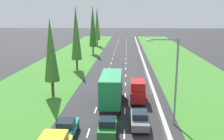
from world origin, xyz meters
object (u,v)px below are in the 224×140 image
Objects in this scene: teal_sedan_centre_lane_fifth at (115,82)px; poplar_tree_second at (51,50)px; green_box_truck_centre_lane at (112,88)px; grey_sedan_right_lane at (140,119)px; green_hatchback_centre_lane at (108,126)px; poplar_tree_fifth at (97,23)px; poplar_tree_third at (76,33)px; teal_hatchback_left_lane at (67,128)px; red_van_right_lane at (138,91)px; street_light_mast at (173,76)px; poplar_tree_fourth at (93,26)px.

poplar_tree_second reaches higher than teal_sedan_centre_lane_fifth.
grey_sedan_right_lane is (3.21, -6.11, -1.37)m from green_box_truck_centre_lane.
poplar_tree_second reaches higher than green_hatchback_centre_lane.
poplar_tree_second is 57.40m from poplar_tree_fifth.
poplar_tree_second is 17.17m from poplar_tree_third.
red_van_right_lane reaches higher than teal_hatchback_left_lane.
green_box_truck_centre_lane is 1.04× the size of street_light_mast.
teal_sedan_centre_lane_fifth is 7.51m from red_van_right_lane.
green_hatchback_centre_lane is at bearing -81.02° from poplar_tree_fourth.
poplar_tree_fifth is at bearing 100.14° from grey_sedan_right_lane.
poplar_tree_third reaches higher than green_hatchback_centre_lane.
grey_sedan_right_lane is 68.12m from poplar_tree_fifth.
poplar_tree_fourth is at bearing 103.24° from teal_sedan_centre_lane_fifth.
grey_sedan_right_lane is 0.32× the size of poplar_tree_fifth.
poplar_tree_fourth is (-10.97, 47.63, 7.13)m from grey_sedan_right_lane.
teal_sedan_centre_lane_fifth is 34.71m from poplar_tree_fourth.
teal_sedan_centre_lane_fifth is at bearing -80.48° from poplar_tree_fifth.
poplar_tree_second is at bearing 159.31° from green_box_truck_centre_lane.
poplar_tree_third is (-8.33, 20.33, 5.36)m from green_box_truck_centre_lane.
grey_sedan_right_lane is 0.92× the size of red_van_right_lane.
grey_sedan_right_lane is 0.42× the size of poplar_tree_second.
street_light_mast is (6.39, 2.67, 4.40)m from green_hatchback_centre_lane.
poplar_tree_fourth is (-7.85, 49.68, 7.10)m from green_hatchback_centre_lane.
poplar_tree_fourth reaches higher than street_light_mast.
teal_sedan_centre_lane_fifth is at bearing -54.86° from poplar_tree_third.
poplar_tree_fifth is (-8.72, 60.57, 5.85)m from green_box_truck_centre_lane.
teal_hatchback_left_lane is at bearing -162.26° from street_light_mast.
red_van_right_lane is 41.81m from poplar_tree_fourth.
poplar_tree_fourth is at bearing 88.96° from poplar_tree_second.
poplar_tree_fifth reaches higher than grey_sedan_right_lane.
teal_hatchback_left_lane is 50.93m from poplar_tree_fourth.
green_box_truck_centre_lane is 22.62m from poplar_tree_third.
poplar_tree_third is at bearing 106.48° from green_hatchback_centre_lane.
poplar_tree_third reaches higher than green_box_truck_centre_lane.
poplar_tree_fourth reaches higher than green_box_truck_centre_lane.
street_light_mast is at bearing -66.26° from red_van_right_lane.
poplar_tree_fifth is (-0.96, 19.05, 0.10)m from poplar_tree_fourth.
green_box_truck_centre_lane is at bearing -79.42° from poplar_tree_fourth.
poplar_tree_fifth reaches higher than poplar_tree_third.
green_hatchback_centre_lane is 16.62m from teal_sedan_centre_lane_fifth.
teal_sedan_centre_lane_fifth is 0.92× the size of red_van_right_lane.
street_light_mast reaches higher than green_hatchback_centre_lane.
teal_hatchback_left_lane is 69.87m from poplar_tree_fifth.
poplar_tree_second reaches higher than red_van_right_lane.
poplar_tree_second is (-4.74, 11.94, 5.63)m from teal_hatchback_left_lane.
red_van_right_lane is (3.31, 1.74, -0.78)m from green_box_truck_centre_lane.
poplar_tree_third reaches higher than grey_sedan_right_lane.
red_van_right_lane is at bearing -74.46° from poplar_tree_fourth.
green_hatchback_centre_lane is at bearing -107.98° from red_van_right_lane.
poplar_tree_third is 0.94× the size of poplar_tree_fourth.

